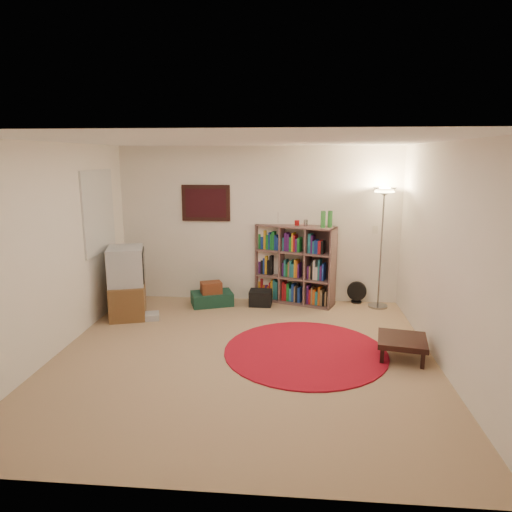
{
  "coord_description": "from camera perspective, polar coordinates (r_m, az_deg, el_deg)",
  "views": [
    {
      "loc": [
        0.58,
        -5.02,
        2.34
      ],
      "look_at": [
        0.1,
        0.6,
        1.1
      ],
      "focal_mm": 32.0,
      "sensor_mm": 36.0,
      "label": 1
    }
  ],
  "objects": [
    {
      "name": "room",
      "position": [
        5.22,
        -2.21,
        0.46
      ],
      "size": [
        4.54,
        4.54,
        2.54
      ],
      "color": "#A2805F",
      "rests_on": "ground"
    },
    {
      "name": "suitcase",
      "position": [
        7.38,
        -5.52,
        -5.31
      ],
      "size": [
        0.74,
        0.61,
        0.21
      ],
      "rotation": [
        0.0,
        0.0,
        0.35
      ],
      "color": "#14382A",
      "rests_on": "ground"
    },
    {
      "name": "dvd_box",
      "position": [
        6.9,
        -13.17,
        -7.35
      ],
      "size": [
        0.33,
        0.3,
        0.09
      ],
      "rotation": [
        0.0,
        0.0,
        0.3
      ],
      "color": "#B4B5B9",
      "rests_on": "ground"
    },
    {
      "name": "side_table",
      "position": [
        5.7,
        17.81,
        -10.12
      ],
      "size": [
        0.64,
        0.64,
        0.25
      ],
      "rotation": [
        0.0,
        0.0,
        -0.19
      ],
      "color": "black",
      "rests_on": "ground"
    },
    {
      "name": "floor_fan",
      "position": [
        7.59,
        12.48,
        -4.45
      ],
      "size": [
        0.32,
        0.19,
        0.36
      ],
      "rotation": [
        0.0,
        0.0,
        -0.16
      ],
      "color": "black",
      "rests_on": "ground"
    },
    {
      "name": "duffel_bag",
      "position": [
        7.32,
        0.57,
        -5.25
      ],
      "size": [
        0.36,
        0.3,
        0.24
      ],
      "rotation": [
        0.0,
        0.0,
        -0.03
      ],
      "color": "black",
      "rests_on": "ground"
    },
    {
      "name": "wicker_basket",
      "position": [
        7.29,
        -5.62,
        -3.95
      ],
      "size": [
        0.38,
        0.33,
        0.18
      ],
      "rotation": [
        0.0,
        0.0,
        0.38
      ],
      "color": "#5B2916",
      "rests_on": "suitcase"
    },
    {
      "name": "red_rug",
      "position": [
        5.71,
        6.19,
        -11.76
      ],
      "size": [
        1.98,
        1.98,
        0.02
      ],
      "color": "maroon",
      "rests_on": "ground"
    },
    {
      "name": "bookshelf",
      "position": [
        7.38,
        4.79,
        -1.18
      ],
      "size": [
        1.32,
        0.78,
        1.52
      ],
      "rotation": [
        0.0,
        0.0,
        -0.35
      ],
      "color": "brown",
      "rests_on": "ground"
    },
    {
      "name": "tv_stand",
      "position": [
        7.01,
        -15.8,
        -3.28
      ],
      "size": [
        0.68,
        0.83,
        1.04
      ],
      "rotation": [
        0.0,
        0.0,
        0.29
      ],
      "color": "brown",
      "rests_on": "ground"
    },
    {
      "name": "floor_lamp",
      "position": [
        7.19,
        15.65,
        5.73
      ],
      "size": [
        0.41,
        0.41,
        1.88
      ],
      "rotation": [
        0.0,
        0.0,
        0.15
      ],
      "color": "gray",
      "rests_on": "ground"
    }
  ]
}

